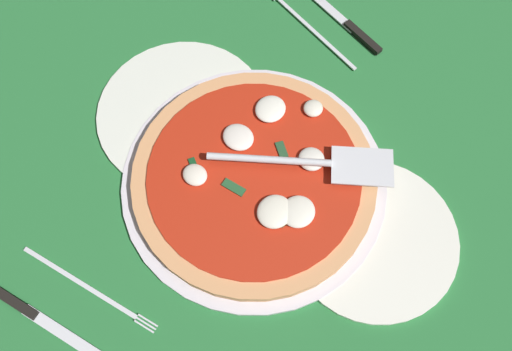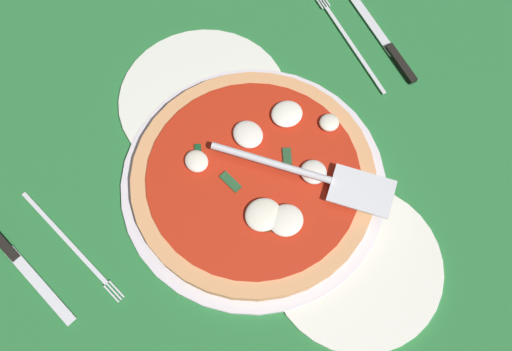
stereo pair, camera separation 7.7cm
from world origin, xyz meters
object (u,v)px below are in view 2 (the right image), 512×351
Objects in this scene: dinner_plate_right at (356,265)px; dinner_plate_left at (203,100)px; pizza at (257,175)px; place_setting_near at (44,254)px; pizza_server at (312,176)px; place_setting_far at (369,45)px.

dinner_plate_left is at bearing -176.19° from dinner_plate_right.
pizza is 1.56× the size of place_setting_near.
place_setting_near reaches higher than dinner_plate_left.
dinner_plate_left is at bearing 155.31° from pizza_server.
place_setting_far reaches higher than dinner_plate_right.
pizza_server reaches higher than dinner_plate_left.
place_setting_near is (7.48, -30.75, -0.15)cm from dinner_plate_left.
dinner_plate_right is at bearing 146.64° from place_setting_far.
dinner_plate_left and dinner_plate_right have the same top height.
pizza is at bearing -169.07° from dinner_plate_right.
place_setting_near is (-8.06, -29.54, -1.79)cm from pizza.
place_setting_near is 57.85cm from place_setting_far.
dinner_plate_left is 31.65cm from place_setting_near.
pizza is at bearing 116.86° from place_setting_far.
dinner_plate_right is 0.68× the size of pizza.
place_setting_far is at bearing 106.82° from pizza.
pizza_server is (20.80, 4.16, 4.06)cm from dinner_plate_left.
dinner_plate_right is 41.87cm from place_setting_near.
dinner_plate_left is 1.07× the size of place_setting_far.
dinner_plate_left is 0.75× the size of pizza.
pizza_server reaches higher than place_setting_far.
pizza_server is at bearing 131.10° from place_setting_far.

